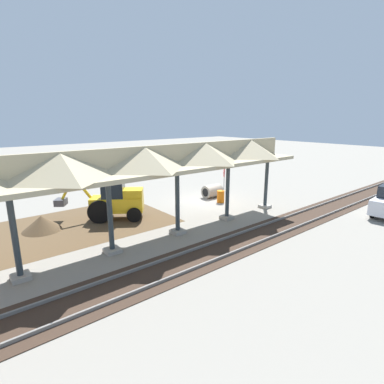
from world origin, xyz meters
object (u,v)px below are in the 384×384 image
object	(u,v)px
concrete_pipe	(212,191)
traffic_barrel	(221,196)
backhoe	(115,200)
stop_sign	(224,176)

from	to	relation	value
concrete_pipe	traffic_barrel	size ratio (longest dim) A/B	1.70
concrete_pipe	traffic_barrel	xyz separation A→B (m)	(0.54, 1.51, -0.06)
backhoe	traffic_barrel	distance (m)	8.01
stop_sign	traffic_barrel	bearing A→B (deg)	32.12
backhoe	traffic_barrel	size ratio (longest dim) A/B	5.56
concrete_pipe	stop_sign	bearing A→B (deg)	109.56
concrete_pipe	backhoe	bearing A→B (deg)	0.31
stop_sign	backhoe	xyz separation A→B (m)	(8.71, -0.91, -0.56)
stop_sign	concrete_pipe	size ratio (longest dim) A/B	1.64
backhoe	traffic_barrel	bearing A→B (deg)	169.38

